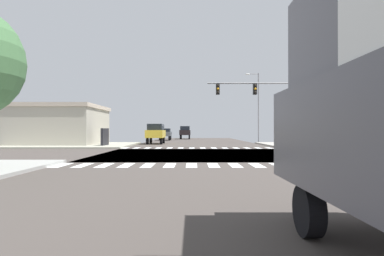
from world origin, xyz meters
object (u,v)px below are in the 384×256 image
Objects in this scene: sedan_crossing_1 at (166,133)px; traffic_signal_mast at (260,96)px; street_lamp at (258,102)px; bank_building at (43,125)px; suv_farside_1 at (157,132)px; suv_queued_2 at (186,131)px.

traffic_signal_mast is at bearing 114.89° from sedan_crossing_1.
bank_building is at bearing -164.50° from street_lamp.
suv_farside_1 is (-12.68, -3.81, -3.93)m from street_lamp.
bank_building is 28.70m from suv_queued_2.
bank_building reaches higher than suv_queued_2.
sedan_crossing_1 is (-12.68, 10.14, -4.21)m from street_lamp.
bank_building is 3.33× the size of sedan_crossing_1.
traffic_signal_mast is 31.06m from suv_queued_2.
sedan_crossing_1 is at bearing -90.00° from suv_farside_1.
bank_building is (-22.54, 5.55, -2.57)m from traffic_signal_mast.
traffic_signal_mast is at bearing -13.83° from bank_building.
suv_farside_1 is 13.95m from sedan_crossing_1.
traffic_signal_mast reaches higher than bank_building.
traffic_signal_mast is 1.87× the size of sedan_crossing_1.
suv_farside_1 is at bearing 90.00° from sedan_crossing_1.
street_lamp is 2.10× the size of sedan_crossing_1.
suv_queued_2 is at bearing -112.04° from sedan_crossing_1.
street_lamp reaches higher than suv_farside_1.
suv_queued_2 is (-9.68, 17.55, -3.93)m from street_lamp.
street_lamp is 25.88m from bank_building.
bank_building is 3.11× the size of suv_farside_1.
suv_farside_1 is (-10.46, 8.61, -3.34)m from traffic_signal_mast.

